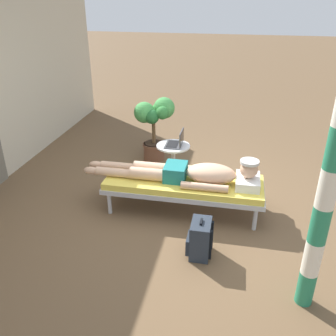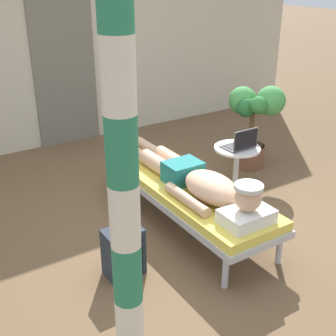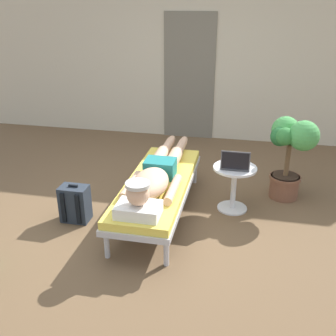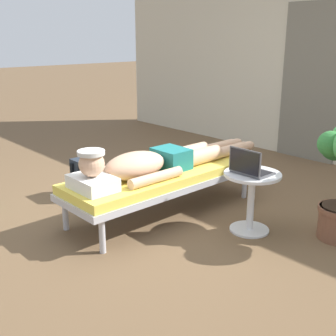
# 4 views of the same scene
# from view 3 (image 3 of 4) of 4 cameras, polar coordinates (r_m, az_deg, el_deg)

# --- Properties ---
(ground_plane) EXTENTS (40.00, 40.00, 0.00)m
(ground_plane) POSITION_cam_3_polar(r_m,az_deg,el_deg) (4.38, -2.11, -6.94)
(ground_plane) COLOR brown
(house_wall_back) EXTENTS (7.60, 0.20, 2.70)m
(house_wall_back) POSITION_cam_3_polar(r_m,az_deg,el_deg) (6.63, 4.25, 15.99)
(house_wall_back) COLOR beige
(house_wall_back) RESTS_ON ground
(house_door_panel) EXTENTS (0.84, 0.03, 2.04)m
(house_door_panel) POSITION_cam_3_polar(r_m,az_deg,el_deg) (6.59, 3.12, 13.07)
(house_door_panel) COLOR #6D6759
(house_door_panel) RESTS_ON ground
(lounge_chair) EXTENTS (0.66, 1.96, 0.42)m
(lounge_chair) POSITION_cam_3_polar(r_m,az_deg,el_deg) (4.25, -1.46, -2.64)
(lounge_chair) COLOR #B7B7BC
(lounge_chair) RESTS_ON ground
(person_reclining) EXTENTS (0.53, 2.17, 0.33)m
(person_reclining) POSITION_cam_3_polar(r_m,az_deg,el_deg) (4.10, -1.79, -1.04)
(person_reclining) COLOR white
(person_reclining) RESTS_ON lounge_chair
(side_table) EXTENTS (0.48, 0.48, 0.52)m
(side_table) POSITION_cam_3_polar(r_m,az_deg,el_deg) (4.41, 9.64, -1.85)
(side_table) COLOR silver
(side_table) RESTS_ON ground
(laptop) EXTENTS (0.31, 0.24, 0.23)m
(laptop) POSITION_cam_3_polar(r_m,az_deg,el_deg) (4.27, 9.81, 0.60)
(laptop) COLOR #4C4C51
(laptop) RESTS_ON side_table
(backpack) EXTENTS (0.30, 0.26, 0.42)m
(backpack) POSITION_cam_3_polar(r_m,az_deg,el_deg) (4.33, -13.41, -5.10)
(backpack) COLOR #262D38
(backpack) RESTS_ON ground
(potted_plant) EXTENTS (0.52, 0.62, 1.01)m
(potted_plant) POSITION_cam_3_polar(r_m,az_deg,el_deg) (4.72, 17.56, 2.87)
(potted_plant) COLOR brown
(potted_plant) RESTS_ON ground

